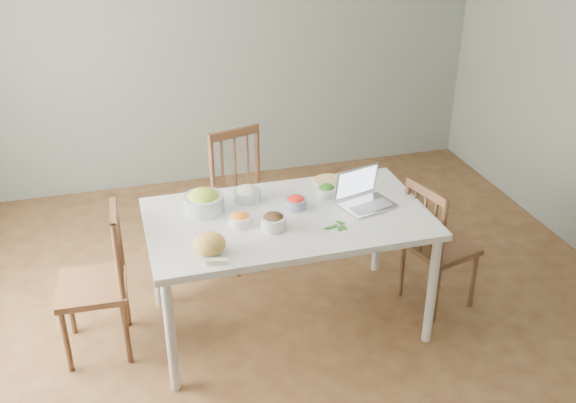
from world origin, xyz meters
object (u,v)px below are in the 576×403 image
object	(u,v)px
chair_left	(91,284)
bread_boule	(209,244)
bowl_squash	(204,201)
laptop	(369,191)
dining_table	(288,271)
chair_far	(248,200)
chair_right	(441,244)

from	to	relation	value
chair_left	bread_boule	xyz separation A→B (m)	(0.69, -0.38, 0.39)
bread_boule	bowl_squash	bearing A→B (deg)	84.06
bread_boule	bowl_squash	distance (m)	0.51
chair_left	laptop	bearing A→B (deg)	89.46
dining_table	chair_far	distance (m)	0.87
bowl_squash	chair_right	bearing A→B (deg)	-9.27
dining_table	bowl_squash	distance (m)	0.72
bread_boule	chair_right	bearing A→B (deg)	8.63
chair_right	laptop	world-z (taller)	laptop
dining_table	bowl_squash	bearing A→B (deg)	157.79
chair_right	bread_boule	bearing A→B (deg)	84.07
dining_table	chair_far	world-z (taller)	chair_far
bowl_squash	bread_boule	bearing A→B (deg)	-95.94
bowl_squash	laptop	xyz separation A→B (m)	(1.02, -0.22, 0.04)
dining_table	bread_boule	xyz separation A→B (m)	(-0.55, -0.30, 0.47)
dining_table	laptop	bearing A→B (deg)	-2.44
chair_left	chair_right	size ratio (longest dim) A/B	1.05
chair_right	chair_left	bearing A→B (deg)	72.24
bread_boule	bowl_squash	xyz separation A→B (m)	(0.05, 0.50, 0.01)
chair_far	laptop	xyz separation A→B (m)	(0.60, -0.89, 0.43)
chair_right	bread_boule	world-z (taller)	same
dining_table	bread_boule	world-z (taller)	bread_boule
chair_left	laptop	distance (m)	1.82
chair_far	bowl_squash	distance (m)	0.88
chair_left	bowl_squash	xyz separation A→B (m)	(0.74, 0.13, 0.40)
chair_right	bread_boule	size ratio (longest dim) A/B	5.04
chair_far	laptop	size ratio (longest dim) A/B	3.14
chair_left	chair_right	distance (m)	2.31
dining_table	chair_left	xyz separation A→B (m)	(-1.24, 0.07, 0.08)
bread_boule	dining_table	bearing A→B (deg)	28.72
laptop	chair_far	bearing A→B (deg)	108.64
chair_far	bread_boule	bearing A→B (deg)	-127.59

